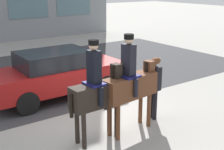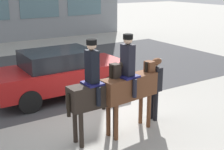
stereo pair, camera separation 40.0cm
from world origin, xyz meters
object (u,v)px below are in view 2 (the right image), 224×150
mounted_horse_lead (96,91)px  street_car_near_lane (60,72)px  mounted_horse_companion (130,84)px  pedestrian_bystander (154,85)px

mounted_horse_lead → street_car_near_lane: size_ratio=0.56×
mounted_horse_lead → mounted_horse_companion: (0.94, -0.08, 0.02)m
pedestrian_bystander → street_car_near_lane: 3.48m
pedestrian_bystander → mounted_horse_lead: bearing=-0.2°
mounted_horse_companion → street_car_near_lane: size_ratio=0.57×
mounted_horse_companion → pedestrian_bystander: 1.01m
pedestrian_bystander → street_car_near_lane: pedestrian_bystander is taller
mounted_horse_lead → street_car_near_lane: 3.37m
pedestrian_bystander → street_car_near_lane: bearing=-70.2°
mounted_horse_lead → street_car_near_lane: mounted_horse_lead is taller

